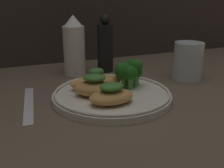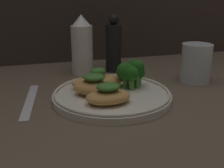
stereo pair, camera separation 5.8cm
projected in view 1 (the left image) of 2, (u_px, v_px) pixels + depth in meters
The scene contains 10 objects.
ground_plane at pixel (112, 101), 59.41cm from camera, with size 180.00×180.00×1.00cm, color brown.
plate at pixel (112, 95), 58.93cm from camera, with size 24.88×24.88×2.00cm.
grilled_meat_front at pixel (111, 95), 52.99cm from camera, with size 8.76×5.88×4.07cm.
grilled_meat_middle at pixel (94, 86), 57.02cm from camera, with size 9.74×8.34×4.53cm.
grilled_meat_back at pixel (96, 81), 61.39cm from camera, with size 11.75×5.17×4.57cm.
broccoli_bunch at pixel (129, 71), 61.71cm from camera, with size 6.72×6.36×6.29cm.
sauce_bottle at pixel (74, 47), 74.40cm from camera, with size 5.73×5.73×15.91cm.
pepper_grinder at pixel (105, 46), 77.73cm from camera, with size 4.40×4.40×15.86cm.
drinking_glass at pixel (188, 61), 71.28cm from camera, with size 7.41×7.41×9.52cm.
fork at pixel (29, 104), 56.14cm from camera, with size 4.21×19.51×0.60cm.
Camera 1 is at (-20.94, -51.01, 21.91)cm, focal length 45.00 mm.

